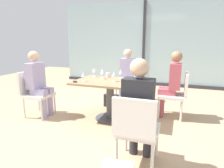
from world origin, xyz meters
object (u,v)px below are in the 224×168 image
object	(u,v)px
chair_side_end	(35,91)
cell_phone_on_table	(75,82)
person_side_end	(38,81)
wine_glass_1	(83,74)
person_far_right	(172,81)
wine_glass_3	(114,74)
dining_table_main	(110,91)
wine_glass_2	(102,71)
person_near_window	(127,73)
chair_near_window	(128,81)
person_front_right	(139,107)
chair_front_right	(137,127)
wine_glass_4	(135,76)
wine_glass_5	(94,70)
handbag_0	(111,100)
wine_glass_6	(103,72)
wine_glass_0	(121,72)
coffee_cup	(108,75)
chair_far_right	(177,92)

from	to	relation	value
chair_side_end	cell_phone_on_table	xyz separation A→B (m)	(0.88, 0.04, 0.24)
person_side_end	wine_glass_1	size ratio (longest dim) A/B	6.81
person_far_right	wine_glass_3	bearing A→B (deg)	-151.28
dining_table_main	wine_glass_2	size ratio (longest dim) A/B	6.89
chair_side_end	wine_glass_3	bearing A→B (deg)	11.06
dining_table_main	person_near_window	world-z (taller)	person_near_window
chair_near_window	person_front_right	size ratio (longest dim) A/B	0.69
wine_glass_1	cell_phone_on_table	size ratio (longest dim) A/B	1.28
chair_front_right	wine_glass_1	size ratio (longest dim) A/B	4.70
wine_glass_4	wine_glass_5	xyz separation A→B (m)	(-0.94, 0.35, 0.00)
wine_glass_5	wine_glass_3	bearing A→B (deg)	-31.83
wine_glass_2	wine_glass_3	world-z (taller)	same
handbag_0	person_front_right	bearing A→B (deg)	-49.64
person_near_window	person_far_right	bearing A→B (deg)	-31.81
person_near_window	wine_glass_6	xyz separation A→B (m)	(-0.19, -1.04, 0.16)
wine_glass_3	person_front_right	bearing A→B (deg)	-58.20
wine_glass_3	handbag_0	bearing A→B (deg)	114.01
person_front_right	person_side_end	xyz separation A→B (m)	(-2.11, 0.82, 0.00)
wine_glass_0	coffee_cup	xyz separation A→B (m)	(-0.29, 0.05, -0.09)
wine_glass_6	handbag_0	xyz separation A→B (m)	(-0.03, 0.55, -0.72)
coffee_cup	wine_glass_6	bearing A→B (deg)	-94.20
wine_glass_1	wine_glass_5	size ratio (longest dim) A/B	1.00
handbag_0	wine_glass_3	bearing A→B (deg)	-54.59
person_near_window	person_front_right	world-z (taller)	same
wine_glass_0	wine_glass_1	world-z (taller)	same
dining_table_main	handbag_0	distance (m)	0.80
chair_side_end	cell_phone_on_table	world-z (taller)	chair_side_end
cell_phone_on_table	chair_far_right	bearing A→B (deg)	-14.52
chair_side_end	dining_table_main	bearing A→B (deg)	12.92
coffee_cup	wine_glass_4	bearing A→B (deg)	-29.90
wine_glass_0	cell_phone_on_table	bearing A→B (deg)	-139.31
chair_front_right	wine_glass_5	bearing A→B (deg)	128.40
chair_far_right	wine_glass_1	bearing A→B (deg)	-155.21
person_far_right	person_side_end	bearing A→B (deg)	-160.86
chair_front_right	person_front_right	xyz separation A→B (m)	(-0.00, 0.11, 0.20)
handbag_0	chair_front_right	bearing A→B (deg)	-51.05
handbag_0	wine_glass_5	bearing A→B (deg)	-113.71
chair_far_right	person_far_right	distance (m)	0.23
coffee_cup	person_front_right	bearing A→B (deg)	-57.25
chair_far_right	wine_glass_1	distance (m)	1.78
wine_glass_6	coffee_cup	size ratio (longest dim) A/B	2.06
chair_side_end	person_front_right	distance (m)	2.37
wine_glass_3	wine_glass_6	distance (m)	0.31
wine_glass_6	handbag_0	bearing A→B (deg)	93.06
person_side_end	wine_glass_0	world-z (taller)	person_side_end
dining_table_main	wine_glass_1	bearing A→B (deg)	-150.96
person_near_window	chair_front_right	bearing A→B (deg)	-72.08
wine_glass_4	person_far_right	bearing A→B (deg)	43.06
person_side_end	wine_glass_4	distance (m)	1.84
chair_side_end	wine_glass_2	distance (m)	1.36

